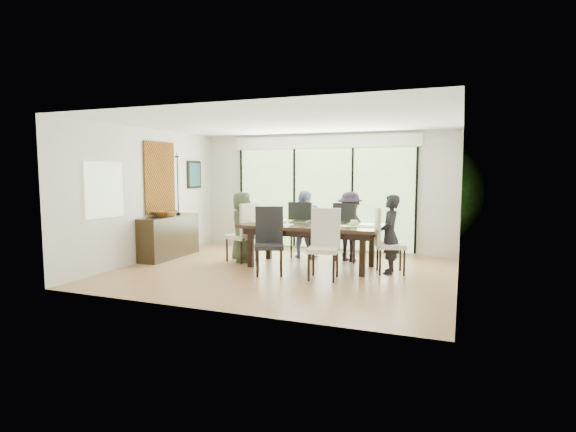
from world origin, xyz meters
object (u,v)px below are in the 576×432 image
(table_top, at_px, (311,226))
(person_right_end, at_px, (390,234))
(cup_c, at_px, (354,223))
(person_far_left, at_px, (304,224))
(chair_near_left, at_px, (269,241))
(chair_right_end, at_px, (391,240))
(cup_a, at_px, (280,219))
(chair_left_end, at_px, (241,232))
(chair_near_right, at_px, (323,244))
(cup_b, at_px, (317,223))
(chair_far_left, at_px, (304,229))
(person_far_right, at_px, (350,227))
(laptop, at_px, (269,222))
(sideboard, at_px, (169,237))
(chair_far_right, at_px, (350,231))
(bowl, at_px, (166,214))
(vase, at_px, (315,221))
(person_left_end, at_px, (242,227))

(table_top, relative_size, person_right_end, 1.86)
(cup_c, bearing_deg, person_far_left, 149.72)
(table_top, distance_m, chair_near_left, 1.02)
(chair_right_end, height_order, cup_a, chair_right_end)
(chair_left_end, xyz_separation_m, chair_near_right, (2.00, -0.87, 0.00))
(chair_near_right, height_order, cup_b, chair_near_right)
(chair_far_left, bearing_deg, chair_left_end, 38.71)
(chair_left_end, height_order, person_far_right, person_far_right)
(cup_a, bearing_deg, person_far_right, 28.55)
(laptop, bearing_deg, chair_near_right, -39.76)
(chair_near_left, height_order, chair_near_right, same)
(table_top, relative_size, sideboard, 1.67)
(chair_right_end, bearing_deg, cup_b, 77.94)
(cup_c, bearing_deg, chair_far_right, 108.43)
(chair_near_right, relative_size, bowl, 2.57)
(person_far_right, xyz_separation_m, bowl, (-3.66, -1.13, 0.24))
(table_top, xyz_separation_m, person_far_right, (0.55, 0.83, -0.08))
(person_far_left, height_order, cup_c, person_far_left)
(chair_far_left, xyz_separation_m, cup_a, (-0.25, -0.70, 0.27))
(person_right_end, xyz_separation_m, vase, (-1.43, 0.05, 0.18))
(chair_near_right, distance_m, vase, 1.06)
(cup_b, bearing_deg, person_far_right, 66.73)
(chair_right_end, relative_size, bowl, 2.57)
(table_top, xyz_separation_m, chair_right_end, (1.50, -0.00, -0.19))
(chair_near_left, xyz_separation_m, person_far_left, (0.05, 1.70, 0.10))
(chair_far_right, relative_size, chair_near_left, 1.00)
(table_top, height_order, person_far_right, person_far_right)
(chair_far_right, distance_m, vase, 0.99)
(bowl, bearing_deg, vase, 6.27)
(chair_right_end, relative_size, chair_far_right, 1.00)
(chair_near_left, bearing_deg, person_far_left, 64.97)
(table_top, distance_m, person_far_left, 0.95)
(cup_a, height_order, sideboard, cup_a)
(chair_far_right, height_order, cup_c, chair_far_right)
(chair_left_end, height_order, chair_far_left, same)
(person_right_end, bearing_deg, person_left_end, -95.49)
(chair_far_left, bearing_deg, chair_far_right, 179.72)
(person_left_end, bearing_deg, cup_c, -101.30)
(chair_near_left, distance_m, laptop, 0.88)
(chair_far_left, xyz_separation_m, chair_near_left, (-0.05, -1.72, 0.00))
(chair_near_right, bearing_deg, person_right_end, 34.30)
(vase, relative_size, cup_a, 0.97)
(laptop, height_order, cup_c, cup_c)
(chair_near_right, relative_size, cup_c, 8.87)
(chair_near_left, relative_size, cup_c, 8.87)
(cup_a, relative_size, cup_c, 1.00)
(table_top, xyz_separation_m, laptop, (-0.85, -0.10, 0.05))
(table_top, bearing_deg, chair_near_right, -60.11)
(person_far_left, xyz_separation_m, cup_c, (1.25, -0.73, 0.17))
(chair_near_right, distance_m, person_right_end, 1.31)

